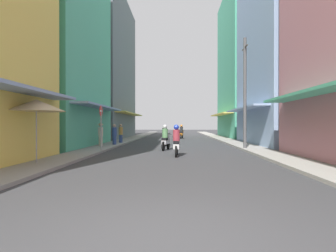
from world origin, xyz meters
TOP-DOWN VIEW (x-y plane):
  - ground_plane at (0.00, 22.53)m, footprint 116.73×116.73m
  - sidewalk_left at (-4.91, 22.53)m, footprint 1.68×61.06m
  - sidewalk_right at (4.91, 22.53)m, footprint 1.68×61.06m
  - building_left_mid at (-8.75, 15.26)m, footprint 7.05×9.61m
  - building_left_far at (-8.75, 27.35)m, footprint 7.05×13.02m
  - building_right_mid at (8.75, 17.58)m, footprint 7.05×10.14m
  - building_right_far at (8.75, 29.49)m, footprint 7.05×11.94m
  - motorbike_black at (0.07, 33.34)m, footprint 0.55×1.81m
  - motorbike_red at (-0.84, 16.59)m, footprint 0.55×1.81m
  - motorbike_silver at (-0.62, 13.19)m, footprint 0.62×1.79m
  - motorbike_white at (0.07, 10.04)m, footprint 0.55×1.81m
  - motorbike_orange at (0.55, 27.40)m, footprint 0.57×1.80m
  - pedestrian_foreground at (-4.51, 18.36)m, footprint 0.34×0.34m
  - pedestrian_far at (-5.20, 14.96)m, footprint 0.44×0.44m
  - pedestrian_midway at (-4.51, 16.15)m, footprint 0.34×0.34m
  - vendor_umbrella at (-5.24, 6.48)m, footprint 2.13×2.13m
  - utility_pole at (4.32, 13.54)m, footprint 0.20×1.20m
  - street_sign_no_entry at (-4.22, 11.64)m, footprint 0.07×0.60m

SIDE VIEW (x-z plane):
  - ground_plane at x=0.00m, z-range 0.00..0.00m
  - sidewalk_left at x=-4.91m, z-range 0.00..0.12m
  - sidewalk_right at x=4.91m, z-range 0.00..0.12m
  - motorbike_black at x=0.07m, z-range 0.02..0.99m
  - motorbike_red at x=-0.84m, z-range -0.09..1.49m
  - motorbike_silver at x=-0.62m, z-range -0.09..1.49m
  - motorbike_white at x=0.07m, z-range -0.09..1.49m
  - motorbike_orange at x=0.55m, z-range -0.09..1.49m
  - pedestrian_midway at x=-4.51m, z-range 0.00..1.62m
  - pedestrian_foreground at x=-4.51m, z-range 0.00..1.63m
  - pedestrian_far at x=-5.20m, z-range 0.11..1.83m
  - street_sign_no_entry at x=-4.22m, z-range 0.39..3.04m
  - vendor_umbrella at x=-5.24m, z-range 1.04..3.58m
  - utility_pole at x=4.32m, z-range 0.08..7.07m
  - building_left_mid at x=-8.75m, z-range -0.01..13.53m
  - building_right_mid at x=8.75m, z-range -0.01..14.91m
  - building_left_far at x=-8.75m, z-range -0.01..15.87m
  - building_right_far at x=8.75m, z-range -0.01..17.38m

